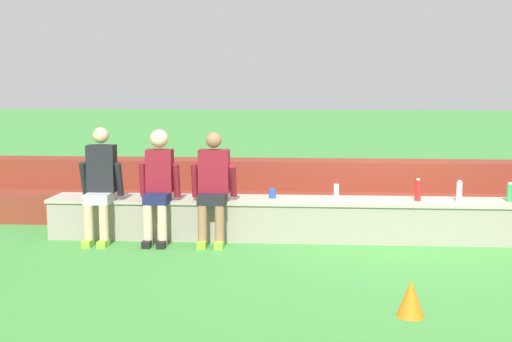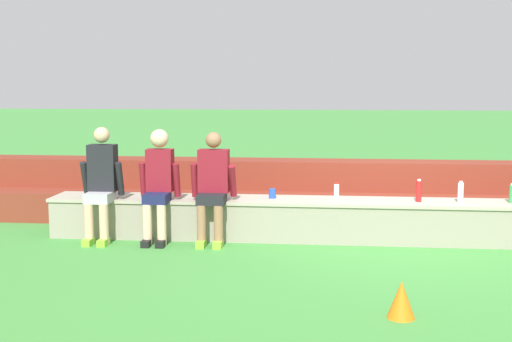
# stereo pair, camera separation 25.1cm
# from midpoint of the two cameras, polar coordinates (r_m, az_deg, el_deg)

# --- Properties ---
(ground_plane) EXTENTS (80.00, 80.00, 0.00)m
(ground_plane) POSITION_cam_midpoint_polar(r_m,az_deg,el_deg) (8.05, 13.86, -6.43)
(ground_plane) COLOR #428E3D
(stone_seating_wall) EXTENTS (8.82, 0.62, 0.50)m
(stone_seating_wall) POSITION_cam_midpoint_polar(r_m,az_deg,el_deg) (8.27, 13.64, -4.15)
(stone_seating_wall) COLOR gray
(stone_seating_wall) RESTS_ON ground
(brick_bleachers) EXTENTS (12.67, 1.10, 0.83)m
(brick_bleachers) POSITION_cam_midpoint_polar(r_m,az_deg,el_deg) (9.43, 12.67, -2.21)
(brick_bleachers) COLOR maroon
(brick_bleachers) RESTS_ON ground
(person_far_left) EXTENTS (0.52, 0.54, 1.39)m
(person_far_left) POSITION_cam_midpoint_polar(r_m,az_deg,el_deg) (8.20, -12.44, -0.93)
(person_far_left) COLOR #DBAD89
(person_far_left) RESTS_ON ground
(person_left_of_center) EXTENTS (0.50, 0.58, 1.37)m
(person_left_of_center) POSITION_cam_midpoint_polar(r_m,az_deg,el_deg) (8.05, -7.58, -0.96)
(person_left_of_center) COLOR beige
(person_left_of_center) RESTS_ON ground
(person_center) EXTENTS (0.55, 0.56, 1.34)m
(person_center) POSITION_cam_midpoint_polar(r_m,az_deg,el_deg) (7.93, -2.88, -1.19)
(person_center) COLOR #996B4C
(person_center) RESTS_ON ground
(water_bottle_mid_right) EXTENTS (0.06, 0.06, 0.21)m
(water_bottle_mid_right) POSITION_cam_midpoint_polar(r_m,az_deg,el_deg) (8.16, 7.87, -1.77)
(water_bottle_mid_right) COLOR silver
(water_bottle_mid_right) RESTS_ON stone_seating_wall
(water_bottle_near_left) EXTENTS (0.07, 0.07, 0.27)m
(water_bottle_near_left) POSITION_cam_midpoint_polar(r_m,az_deg,el_deg) (8.21, 14.78, -1.69)
(water_bottle_near_left) COLOR red
(water_bottle_near_left) RESTS_ON stone_seating_wall
(water_bottle_center_gap) EXTENTS (0.07, 0.07, 0.26)m
(water_bottle_center_gap) POSITION_cam_midpoint_polar(r_m,az_deg,el_deg) (8.28, 18.14, -1.78)
(water_bottle_center_gap) COLOR silver
(water_bottle_center_gap) RESTS_ON stone_seating_wall
(water_bottle_near_right) EXTENTS (0.07, 0.07, 0.23)m
(water_bottle_near_right) POSITION_cam_midpoint_polar(r_m,az_deg,el_deg) (8.49, 22.11, -1.84)
(water_bottle_near_right) COLOR green
(water_bottle_near_right) RESTS_ON stone_seating_wall
(plastic_cup_middle) EXTENTS (0.09, 0.09, 0.12)m
(plastic_cup_middle) POSITION_cam_midpoint_polar(r_m,az_deg,el_deg) (8.20, 2.30, -1.96)
(plastic_cup_middle) COLOR blue
(plastic_cup_middle) RESTS_ON stone_seating_wall
(sports_cone) EXTENTS (0.23, 0.23, 0.31)m
(sports_cone) POSITION_cam_midpoint_polar(r_m,az_deg,el_deg) (5.67, 13.74, -10.78)
(sports_cone) COLOR orange
(sports_cone) RESTS_ON ground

